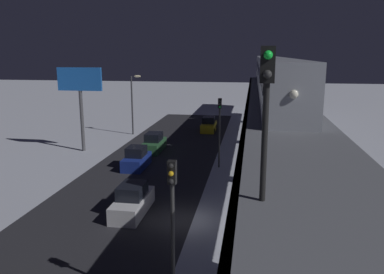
# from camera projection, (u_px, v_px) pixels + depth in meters

# --- Properties ---
(ground_plane) EXTENTS (240.00, 240.00, 0.00)m
(ground_plane) POSITION_uv_depth(u_px,v_px,m) (185.00, 220.00, 24.29)
(ground_plane) COLOR silver
(avenue_asphalt) EXTENTS (11.00, 84.61, 0.01)m
(avenue_asphalt) POSITION_uv_depth(u_px,v_px,m) (109.00, 215.00, 25.05)
(avenue_asphalt) COLOR #28282D
(avenue_asphalt) RESTS_ON ground_plane
(elevated_railway) EXTENTS (5.00, 84.61, 6.48)m
(elevated_railway) POSITION_uv_depth(u_px,v_px,m) (284.00, 137.00, 22.20)
(elevated_railway) COLOR slate
(elevated_railway) RESTS_ON ground_plane
(subway_train) EXTENTS (2.94, 55.47, 3.40)m
(subway_train) POSITION_uv_depth(u_px,v_px,m) (271.00, 71.00, 45.47)
(subway_train) COLOR #999EA8
(subway_train) RESTS_ON elevated_railway
(rail_signal) EXTENTS (0.36, 0.41, 4.00)m
(rail_signal) POSITION_uv_depth(u_px,v_px,m) (266.00, 98.00, 9.61)
(rail_signal) COLOR black
(rail_signal) RESTS_ON elevated_railway
(sedan_yellow) EXTENTS (1.91, 4.45, 1.97)m
(sedan_yellow) POSITION_uv_depth(u_px,v_px,m) (209.00, 125.00, 52.14)
(sedan_yellow) COLOR gold
(sedan_yellow) RESTS_ON ground_plane
(sedan_white) EXTENTS (1.80, 4.64, 1.97)m
(sedan_white) POSITION_uv_depth(u_px,v_px,m) (133.00, 201.00, 25.27)
(sedan_white) COLOR silver
(sedan_white) RESTS_ON ground_plane
(sedan_green) EXTENTS (1.80, 4.55, 1.97)m
(sedan_green) POSITION_uv_depth(u_px,v_px,m) (154.00, 144.00, 41.44)
(sedan_green) COLOR #2D6038
(sedan_green) RESTS_ON ground_plane
(sedan_blue_2) EXTENTS (1.80, 4.03, 1.97)m
(sedan_blue_2) POSITION_uv_depth(u_px,v_px,m) (136.00, 159.00, 35.34)
(sedan_blue_2) COLOR navy
(sedan_blue_2) RESTS_ON ground_plane
(traffic_light_near) EXTENTS (0.32, 0.44, 6.40)m
(traffic_light_near) POSITION_uv_depth(u_px,v_px,m) (172.00, 216.00, 14.73)
(traffic_light_near) COLOR #2D2D2D
(traffic_light_near) RESTS_ON ground_plane
(traffic_light_mid) EXTENTS (0.32, 0.44, 6.40)m
(traffic_light_mid) POSITION_uv_depth(u_px,v_px,m) (220.00, 123.00, 34.67)
(traffic_light_mid) COLOR #2D2D2D
(traffic_light_mid) RESTS_ON ground_plane
(commercial_billboard) EXTENTS (4.80, 0.36, 8.90)m
(commercial_billboard) POSITION_uv_depth(u_px,v_px,m) (80.00, 88.00, 40.19)
(commercial_billboard) COLOR #4C4C51
(commercial_billboard) RESTS_ON ground_plane
(street_lamp_far) EXTENTS (1.35, 0.44, 7.65)m
(street_lamp_far) POSITION_uv_depth(u_px,v_px,m) (134.00, 97.00, 49.09)
(street_lamp_far) COLOR #38383D
(street_lamp_far) RESTS_ON ground_plane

